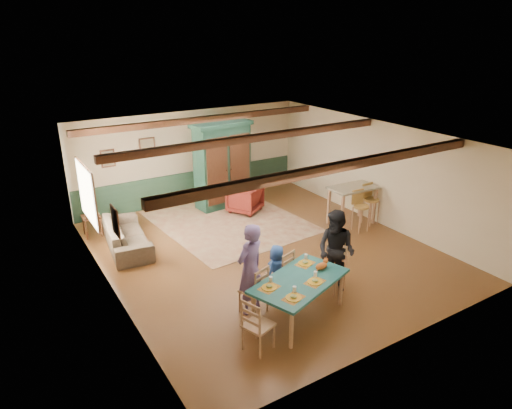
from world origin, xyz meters
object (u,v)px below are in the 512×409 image
dining_chair_far_left (254,289)px  bar_stool_left (361,211)px  dining_chair_far_right (280,272)px  table_lamp (90,207)px  dining_table (299,298)px  end_table (92,226)px  dining_chair_end_right (332,269)px  dining_chair_end_left (258,324)px  counter_table (352,205)px  armoire (222,165)px  cat (321,265)px  person_child (277,269)px  person_man (250,269)px  person_woman (336,251)px  bar_stool_right (371,204)px  armchair (245,199)px  sofa (127,235)px

dining_chair_far_left → bar_stool_left: 4.51m
dining_chair_far_left → dining_chair_far_right: size_ratio=1.00×
table_lamp → bar_stool_left: bar_stool_left is taller
dining_table → end_table: (-2.32, 5.51, -0.11)m
dining_chair_end_right → table_lamp: 6.17m
dining_chair_end_left → dining_chair_end_right: bearing=-90.0°
dining_chair_far_right → end_table: (-2.46, 4.70, -0.21)m
dining_table → counter_table: bearing=35.6°
dining_chair_end_left → dining_chair_end_right: same height
table_lamp → dining_table: bearing=-67.2°
dining_chair_far_left → armoire: 5.55m
cat → dining_chair_far_left: bearing=139.2°
dining_chair_end_left → person_child: 1.75m
person_man → table_lamp: bearing=-89.9°
person_man → person_woman: bearing=154.1°
armoire → table_lamp: bearing=176.1°
cat → counter_table: (3.17, 2.58, -0.32)m
table_lamp → dining_chair_end_left: bearing=-78.2°
dining_chair_far_right → counter_table: (3.57, 1.85, 0.04)m
bar_stool_left → bar_stool_right: (0.56, 0.21, 0.01)m
armchair → sofa: (-3.54, -0.50, -0.06)m
dining_chair_end_left → end_table: dining_chair_end_left is taller
person_child → bar_stool_right: 4.31m
dining_chair_end_right → end_table: size_ratio=1.80×
dining_chair_end_right → bar_stool_left: bearing=107.0°
dining_table → dining_chair_end_left: size_ratio=1.89×
dining_chair_end_left → counter_table: 5.69m
person_child → armchair: person_child is taller
dining_chair_end_left → counter_table: (4.81, 3.04, 0.04)m
cat → table_lamp: bearing=99.0°
end_table → dining_chair_far_right: bearing=-62.3°
armoire → table_lamp: size_ratio=5.08×
person_child → armoire: armoire is taller
cat → end_table: bearing=99.0°
cat → table_lamp: table_lamp is taller
dining_chair_end_left → person_man: size_ratio=0.55×
person_child → armchair: bearing=-131.1°
dining_chair_end_right → armoire: bearing=157.0°
dining_chair_end_left → cat: size_ratio=2.64×
bar_stool_left → dining_table: bearing=-144.7°
dining_chair_far_left → dining_chair_end_right: (1.70, -0.18, 0.00)m
cat → dining_chair_far_right: bearing=100.4°
counter_table → dining_chair_end_right: bearing=-139.0°
armoire → bar_stool_left: bearing=-64.4°
counter_table → dining_chair_far_left: bearing=-154.1°
dining_chair_end_left → person_child: (1.21, 1.26, 0.03)m
dining_table → person_man: person_man is taller
armchair → dining_chair_end_left: bearing=30.3°
armoire → counter_table: armoire is taller
person_man → bar_stool_right: person_man is taller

